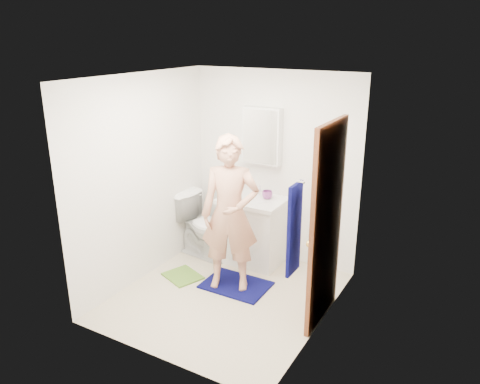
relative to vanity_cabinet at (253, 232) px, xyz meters
name	(u,v)px	position (x,y,z in m)	size (l,w,h in m)	color
floor	(226,297)	(0.15, -0.91, -0.41)	(2.20, 2.40, 0.02)	beige
ceiling	(223,76)	(0.15, -0.91, 2.01)	(2.20, 2.40, 0.02)	white
wall_back	(275,167)	(0.15, 0.30, 0.80)	(2.20, 0.02, 2.40)	white
wall_front	(148,237)	(0.15, -2.12, 0.80)	(2.20, 0.02, 2.40)	white
wall_left	(142,179)	(-0.96, -0.91, 0.80)	(0.02, 2.40, 2.40)	white
wall_right	(326,215)	(1.26, -0.91, 0.80)	(0.02, 2.40, 2.40)	white
vanity_cabinet	(253,232)	(0.00, 0.00, 0.00)	(0.75, 0.55, 0.80)	white
countertop	(253,201)	(0.00, 0.00, 0.43)	(0.79, 0.59, 0.05)	white
sink_basin	(253,199)	(0.00, 0.00, 0.44)	(0.40, 0.40, 0.03)	white
faucet	(260,190)	(0.00, 0.18, 0.51)	(0.03, 0.03, 0.12)	silver
medicine_cabinet	(262,136)	(0.00, 0.22, 1.20)	(0.50, 0.12, 0.70)	white
mirror_panel	(260,137)	(0.00, 0.16, 1.20)	(0.46, 0.01, 0.66)	white
door	(326,226)	(1.22, -0.76, 0.62)	(0.05, 0.80, 2.05)	brown
door_knob	(310,244)	(1.18, -1.08, 0.55)	(0.07, 0.07, 0.07)	gold
towel	(294,229)	(1.18, -1.48, 0.85)	(0.03, 0.24, 0.80)	#070847
towel_hook	(301,182)	(1.22, -1.48, 1.27)	(0.02, 0.02, 0.06)	silver
toilet	(205,226)	(-0.61, -0.17, 0.02)	(0.47, 0.82, 0.84)	white
bath_mat	(236,285)	(0.14, -0.67, -0.39)	(0.75, 0.54, 0.02)	#070847
green_rug	(183,276)	(-0.53, -0.80, -0.39)	(0.43, 0.36, 0.02)	#5D8D2F
soap_dispenser	(231,188)	(-0.30, -0.02, 0.55)	(0.09, 0.09, 0.19)	#D16172
toothbrush_cup	(267,195)	(0.16, 0.08, 0.50)	(0.13, 0.13, 0.10)	#944497
man	(230,214)	(0.10, -0.71, 0.51)	(0.64, 0.42, 1.77)	tan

